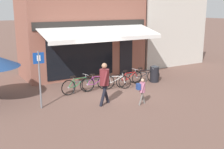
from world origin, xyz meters
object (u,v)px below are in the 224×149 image
at_px(bicycle_purple, 98,83).
at_px(litter_bin, 154,73).
at_px(bicycle_silver, 114,82).
at_px(bicycle_red, 129,79).
at_px(pedestrian_child, 142,88).
at_px(parking_sign, 39,74).
at_px(pedestrian_adult, 104,79).
at_px(bicycle_green, 78,85).
at_px(bicycle_black, 144,76).

bearing_deg(bicycle_purple, litter_bin, 6.51).
distance_m(bicycle_silver, bicycle_red, 0.99).
xyz_separation_m(bicycle_red, pedestrian_child, (-1.22, -2.74, 0.34)).
bearing_deg(parking_sign, pedestrian_child, -24.57).
bearing_deg(bicycle_red, bicycle_silver, 177.93).
bearing_deg(pedestrian_adult, bicycle_green, 96.74).
bearing_deg(parking_sign, bicycle_silver, 12.70).
relative_size(bicycle_red, parking_sign, 0.76).
height_order(bicycle_black, litter_bin, litter_bin).
distance_m(pedestrian_child, parking_sign, 4.22).
height_order(bicycle_silver, pedestrian_adult, pedestrian_adult).
relative_size(bicycle_green, bicycle_silver, 1.16).
bearing_deg(pedestrian_child, bicycle_purple, 113.52).
bearing_deg(bicycle_purple, bicycle_green, -178.52).
distance_m(pedestrian_adult, pedestrian_child, 1.61).
relative_size(pedestrian_adult, litter_bin, 1.89).
relative_size(pedestrian_child, litter_bin, 1.20).
xyz_separation_m(bicycle_silver, pedestrian_child, (-0.24, -2.63, 0.36)).
relative_size(bicycle_black, litter_bin, 1.78).
xyz_separation_m(bicycle_black, parking_sign, (-6.04, -1.07, 1.07)).
bearing_deg(pedestrian_adult, litter_bin, 22.15).
bearing_deg(litter_bin, pedestrian_child, -136.98).
xyz_separation_m(bicycle_green, bicycle_purple, (0.97, -0.11, -0.00)).
height_order(bicycle_purple, pedestrian_child, pedestrian_child).
height_order(bicycle_silver, bicycle_red, bicycle_red).
bearing_deg(pedestrian_child, parking_sign, 165.42).
bearing_deg(bicycle_green, bicycle_black, -7.10).
bearing_deg(litter_bin, bicycle_green, 177.23).
bearing_deg(parking_sign, litter_bin, 7.79).
bearing_deg(bicycle_black, bicycle_silver, -156.39).
height_order(bicycle_red, pedestrian_child, pedestrian_child).
bearing_deg(bicycle_purple, parking_sign, -153.99).
xyz_separation_m(pedestrian_adult, parking_sign, (-2.45, 0.92, 0.35)).
bearing_deg(bicycle_black, bicycle_red, -157.42).
xyz_separation_m(bicycle_green, bicycle_silver, (1.87, -0.21, -0.04)).
relative_size(pedestrian_adult, pedestrian_child, 1.58).
distance_m(bicycle_purple, pedestrian_adult, 2.16).
relative_size(bicycle_black, pedestrian_child, 1.49).
distance_m(bicycle_green, bicycle_silver, 1.88).
bearing_deg(parking_sign, bicycle_green, 27.49).
relative_size(pedestrian_child, parking_sign, 0.48).
xyz_separation_m(bicycle_silver, pedestrian_adult, (-1.57, -1.82, 0.75)).
distance_m(pedestrian_adult, litter_bin, 4.58).
bearing_deg(bicycle_red, parking_sign, -176.54).
bearing_deg(bicycle_black, parking_sign, -151.08).
xyz_separation_m(bicycle_purple, pedestrian_adult, (-0.68, -1.92, 0.71)).
bearing_deg(litter_bin, bicycle_silver, 179.95).
distance_m(bicycle_silver, pedestrian_adult, 2.52).
relative_size(bicycle_green, pedestrian_adult, 1.00).
distance_m(pedestrian_child, litter_bin, 3.87).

